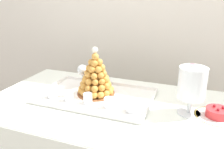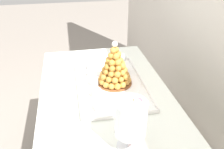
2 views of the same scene
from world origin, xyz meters
The scene contains 10 objects.
buffet_table centered at (0.00, 0.00, 0.67)m, with size 1.39×0.78×0.80m.
serving_tray centered at (-0.10, 0.04, 0.81)m, with size 0.64×0.42×0.02m.
croquembouche centered at (-0.12, 0.07, 0.92)m, with size 0.22×0.22×0.28m.
dessert_cup_left centered at (-0.34, -0.05, 0.83)m, with size 0.06×0.06×0.05m.
dessert_cup_mid_left centered at (-0.22, -0.06, 0.83)m, with size 0.05×0.05×0.05m.
dessert_cup_centre centered at (-0.11, -0.06, 0.84)m, with size 0.05×0.05×0.06m.
dessert_cup_mid_right centered at (0.01, -0.06, 0.83)m, with size 0.05×0.05×0.05m.
dessert_cup_right centered at (0.14, -0.06, 0.83)m, with size 0.06×0.06×0.05m.
macaron_goblet centered at (0.41, 0.03, 0.96)m, with size 0.14×0.14×0.26m.
wine_glass centered at (-0.24, 0.14, 0.92)m, with size 0.07×0.07×0.15m.
Camera 2 is at (1.13, -0.19, 1.61)m, focal length 37.96 mm.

